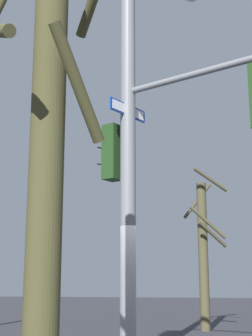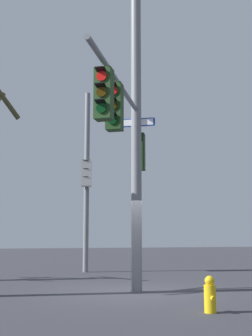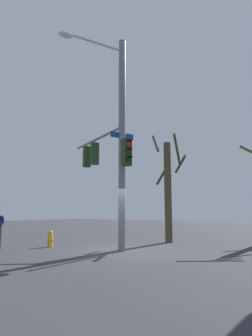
% 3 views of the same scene
% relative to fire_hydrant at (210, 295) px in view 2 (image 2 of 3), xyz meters
% --- Properties ---
extents(ground_plane, '(80.00, 80.00, 0.00)m').
position_rel_fire_hydrant_xyz_m(ground_plane, '(3.43, 0.69, -0.34)').
color(ground_plane, '#33333A').
extents(main_signal_pole_assembly, '(5.14, 4.90, 9.10)m').
position_rel_fire_hydrant_xyz_m(main_signal_pole_assembly, '(2.82, 0.78, 4.38)').
color(main_signal_pole_assembly, slate).
rests_on(main_signal_pole_assembly, ground).
extents(secondary_pole_assembly, '(0.78, 0.51, 7.77)m').
position_rel_fire_hydrant_xyz_m(secondary_pole_assembly, '(10.10, 1.00, 3.66)').
color(secondary_pole_assembly, slate).
rests_on(secondary_pole_assembly, ground).
extents(fire_hydrant, '(0.38, 0.24, 0.73)m').
position_rel_fire_hydrant_xyz_m(fire_hydrant, '(0.00, 0.00, 0.00)').
color(fire_hydrant, yellow).
rests_on(fire_hydrant, ground).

